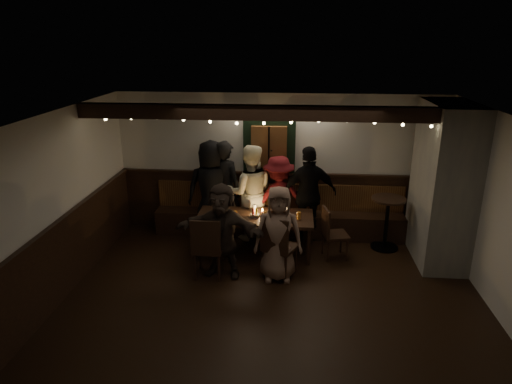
# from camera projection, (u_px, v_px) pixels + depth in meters

# --- Properties ---
(room) EXTENTS (6.02, 5.01, 2.62)m
(room) POSITION_uv_depth(u_px,v_px,m) (343.00, 197.00, 7.42)
(room) COLOR black
(room) RESTS_ON ground
(dining_table) EXTENTS (1.94, 0.83, 0.84)m
(dining_table) POSITION_uv_depth(u_px,v_px,m) (255.00, 219.00, 7.66)
(dining_table) COLOR black
(dining_table) RESTS_ON ground
(chair_near_left) EXTENTS (0.46, 0.46, 1.00)m
(chair_near_left) POSITION_uv_depth(u_px,v_px,m) (207.00, 245.00, 6.88)
(chair_near_left) COLOR black
(chair_near_left) RESTS_ON ground
(chair_near_right) EXTENTS (0.61, 0.61, 1.02)m
(chair_near_right) POSITION_uv_depth(u_px,v_px,m) (277.00, 244.00, 6.90)
(chair_near_right) COLOR black
(chair_near_right) RESTS_ON ground
(chair_end) EXTENTS (0.48, 0.48, 0.88)m
(chair_end) POSITION_uv_depth(u_px,v_px,m) (331.00, 230.00, 7.56)
(chair_end) COLOR black
(chair_end) RESTS_ON ground
(high_top) EXTENTS (0.59, 0.59, 0.93)m
(high_top) POSITION_uv_depth(u_px,v_px,m) (387.00, 217.00, 7.89)
(high_top) COLOR black
(high_top) RESTS_ON ground
(person_a) EXTENTS (0.96, 0.71, 1.80)m
(person_a) POSITION_uv_depth(u_px,v_px,m) (211.00, 189.00, 8.34)
(person_a) COLOR black
(person_a) RESTS_ON ground
(person_b) EXTENTS (0.78, 0.66, 1.80)m
(person_b) POSITION_uv_depth(u_px,v_px,m) (225.00, 189.00, 8.34)
(person_b) COLOR black
(person_b) RESTS_ON ground
(person_c) EXTENTS (0.92, 0.76, 1.76)m
(person_c) POSITION_uv_depth(u_px,v_px,m) (250.00, 193.00, 8.21)
(person_c) COLOR beige
(person_c) RESTS_ON ground
(person_d) EXTENTS (1.16, 0.94, 1.56)m
(person_d) POSITION_uv_depth(u_px,v_px,m) (278.00, 199.00, 8.20)
(person_d) COLOR #460B0F
(person_d) RESTS_ON ground
(person_e) EXTENTS (1.10, 0.69, 1.75)m
(person_e) POSITION_uv_depth(u_px,v_px,m) (309.00, 194.00, 8.14)
(person_e) COLOR black
(person_e) RESTS_ON ground
(person_f) EXTENTS (1.44, 0.67, 1.49)m
(person_f) POSITION_uv_depth(u_px,v_px,m) (222.00, 231.00, 6.94)
(person_f) COLOR #30251F
(person_f) RESTS_ON ground
(person_g) EXTENTS (0.75, 0.52, 1.49)m
(person_g) POSITION_uv_depth(u_px,v_px,m) (278.00, 234.00, 6.83)
(person_g) COLOR #8A6A59
(person_g) RESTS_ON ground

